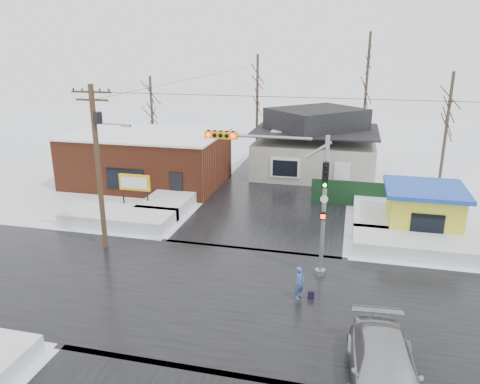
% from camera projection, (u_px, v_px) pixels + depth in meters
% --- Properties ---
extents(ground, '(120.00, 120.00, 0.00)m').
position_uv_depth(ground, '(226.00, 295.00, 21.30)').
color(ground, white).
rests_on(ground, ground).
extents(road_ns, '(10.00, 120.00, 0.02)m').
position_uv_depth(road_ns, '(226.00, 295.00, 21.30)').
color(road_ns, black).
rests_on(road_ns, ground).
extents(road_ew, '(120.00, 10.00, 0.02)m').
position_uv_depth(road_ew, '(226.00, 295.00, 21.30)').
color(road_ew, black).
rests_on(road_ew, ground).
extents(snowbank_nw, '(7.00, 3.00, 0.80)m').
position_uv_depth(snowbank_nw, '(119.00, 217.00, 29.69)').
color(snowbank_nw, white).
rests_on(snowbank_nw, ground).
extents(snowbank_ne, '(7.00, 3.00, 0.80)m').
position_uv_depth(snowbank_ne, '(418.00, 245.00, 25.63)').
color(snowbank_ne, white).
rests_on(snowbank_ne, ground).
extents(snowbank_nside_w, '(3.00, 8.00, 0.80)m').
position_uv_depth(snowbank_nside_w, '(177.00, 196.00, 33.86)').
color(snowbank_nside_w, white).
rests_on(snowbank_nside_w, ground).
extents(snowbank_nside_e, '(3.00, 8.00, 0.80)m').
position_uv_depth(snowbank_nside_e, '(377.00, 212.00, 30.71)').
color(snowbank_nside_e, white).
rests_on(snowbank_nside_e, ground).
extents(traffic_signal, '(6.05, 0.68, 7.00)m').
position_uv_depth(traffic_signal, '(291.00, 185.00, 22.12)').
color(traffic_signal, gray).
rests_on(traffic_signal, ground).
extents(utility_pole, '(3.15, 0.44, 9.00)m').
position_uv_depth(utility_pole, '(99.00, 159.00, 24.77)').
color(utility_pole, '#382619').
rests_on(utility_pole, ground).
extents(brick_building, '(12.20, 8.20, 4.12)m').
position_uv_depth(brick_building, '(147.00, 158.00, 37.96)').
color(brick_building, brown).
rests_on(brick_building, ground).
extents(marquee_sign, '(2.20, 0.21, 2.55)m').
position_uv_depth(marquee_sign, '(135.00, 184.00, 31.53)').
color(marquee_sign, black).
rests_on(marquee_sign, ground).
extents(house, '(10.40, 8.40, 5.76)m').
position_uv_depth(house, '(315.00, 144.00, 40.41)').
color(house, '#AAA699').
rests_on(house, ground).
extents(kiosk, '(4.60, 4.60, 2.88)m').
position_uv_depth(kiosk, '(423.00, 210.00, 27.96)').
color(kiosk, yellow).
rests_on(kiosk, ground).
extents(fence, '(8.00, 0.12, 1.80)m').
position_uv_depth(fence, '(369.00, 195.00, 32.52)').
color(fence, black).
rests_on(fence, ground).
extents(tree_far_left, '(3.00, 3.00, 10.00)m').
position_uv_depth(tree_far_left, '(257.00, 77.00, 43.85)').
color(tree_far_left, '#332821').
rests_on(tree_far_left, ground).
extents(tree_far_mid, '(3.00, 3.00, 12.00)m').
position_uv_depth(tree_far_mid, '(369.00, 59.00, 42.97)').
color(tree_far_mid, '#332821').
rests_on(tree_far_mid, ground).
extents(tree_far_right, '(3.00, 3.00, 9.00)m').
position_uv_depth(tree_far_right, '(451.00, 97.00, 34.93)').
color(tree_far_right, '#332821').
rests_on(tree_far_right, ground).
extents(tree_far_west, '(3.00, 3.00, 8.00)m').
position_uv_depth(tree_far_west, '(151.00, 94.00, 44.74)').
color(tree_far_west, '#332821').
rests_on(tree_far_west, ground).
extents(pedestrian, '(0.56, 0.66, 1.52)m').
position_uv_depth(pedestrian, '(300.00, 283.00, 20.83)').
color(pedestrian, '#3951A0').
rests_on(pedestrian, ground).
extents(car, '(2.60, 5.61, 1.59)m').
position_uv_depth(car, '(384.00, 371.00, 15.21)').
color(car, '#A1A3A8').
rests_on(car, ground).
extents(shopping_bag, '(0.30, 0.16, 0.35)m').
position_uv_depth(shopping_bag, '(311.00, 295.00, 20.97)').
color(shopping_bag, black).
rests_on(shopping_bag, ground).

